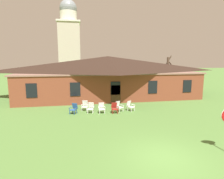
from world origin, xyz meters
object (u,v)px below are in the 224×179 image
at_px(lawn_chair_by_porch, 74,108).
at_px(lawn_chair_right_end, 114,108).
at_px(lawn_chair_near_door, 85,105).
at_px(lawn_chair_far_side, 119,106).
at_px(lawn_chair_under_eave, 130,106).
at_px(lawn_chair_middle, 102,108).
at_px(lawn_chair_left_end, 91,108).

xyz_separation_m(lawn_chair_by_porch, lawn_chair_right_end, (3.72, -0.46, 0.00)).
xyz_separation_m(lawn_chair_near_door, lawn_chair_far_side, (3.21, -0.89, 0.00)).
bearing_deg(lawn_chair_right_end, lawn_chair_under_eave, 16.04).
bearing_deg(lawn_chair_near_door, lawn_chair_by_porch, -137.85).
relative_size(lawn_chair_middle, lawn_chair_far_side, 1.00).
xyz_separation_m(lawn_chair_right_end, lawn_chair_far_side, (0.53, 0.51, 0.00)).
xyz_separation_m(lawn_chair_left_end, lawn_chair_under_eave, (3.81, 0.02, 0.00)).
bearing_deg(lawn_chair_under_eave, lawn_chair_far_side, 178.06).
distance_m(lawn_chair_left_end, lawn_chair_middle, 1.00).
bearing_deg(lawn_chair_middle, lawn_chair_under_eave, 5.25).
height_order(lawn_chair_far_side, lawn_chair_under_eave, same).
height_order(lawn_chair_middle, lawn_chair_under_eave, same).
bearing_deg(lawn_chair_right_end, lawn_chair_far_side, 44.10).
bearing_deg(lawn_chair_left_end, lawn_chair_middle, -14.11).
xyz_separation_m(lawn_chair_right_end, lawn_chair_under_eave, (1.65, 0.47, 0.00)).
height_order(lawn_chair_by_porch, lawn_chair_under_eave, same).
xyz_separation_m(lawn_chair_middle, lawn_chair_under_eave, (2.84, 0.26, 0.00)).
height_order(lawn_chair_middle, lawn_chair_right_end, same).
xyz_separation_m(lawn_chair_by_porch, lawn_chair_far_side, (4.24, 0.05, 0.00)).
relative_size(lawn_chair_near_door, lawn_chair_left_end, 1.00).
xyz_separation_m(lawn_chair_by_porch, lawn_chair_under_eave, (5.37, 0.01, 0.00)).
bearing_deg(lawn_chair_near_door, lawn_chair_middle, -38.48).
bearing_deg(lawn_chair_middle, lawn_chair_near_door, 141.52).
bearing_deg(lawn_chair_right_end, lawn_chair_near_door, 152.41).
relative_size(lawn_chair_by_porch, lawn_chair_near_door, 1.00).
bearing_deg(lawn_chair_far_side, lawn_chair_by_porch, -179.33).
bearing_deg(lawn_chair_far_side, lawn_chair_under_eave, -1.94).
xyz_separation_m(lawn_chair_by_porch, lawn_chair_near_door, (1.04, 0.94, 0.00)).
distance_m(lawn_chair_by_porch, lawn_chair_right_end, 3.74).
relative_size(lawn_chair_right_end, lawn_chair_under_eave, 1.00).
relative_size(lawn_chair_left_end, lawn_chair_far_side, 1.00).
relative_size(lawn_chair_by_porch, lawn_chair_right_end, 1.00).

